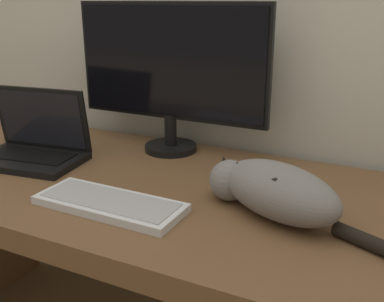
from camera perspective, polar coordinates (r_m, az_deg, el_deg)
The scene contains 5 objects.
desk at distance 1.31m, azimuth -5.31°, elevation -9.17°, with size 1.77×0.74×0.70m.
monitor at distance 1.45m, azimuth -2.83°, elevation 10.15°, with size 0.66×0.17×0.48m.
laptop at distance 1.49m, azimuth -19.60°, elevation 0.56°, with size 0.35×0.25×0.22m.
external_keyboard at distance 1.12m, azimuth -10.61°, elevation -6.52°, with size 0.37×0.15×0.02m.
cat at distance 1.06m, azimuth 10.34°, elevation -4.78°, with size 0.47×0.27×0.13m.
Camera 1 is at (0.62, -0.61, 1.19)m, focal length 42.00 mm.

